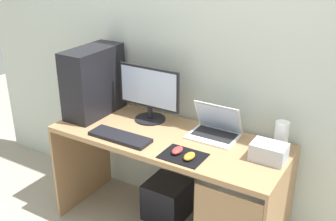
% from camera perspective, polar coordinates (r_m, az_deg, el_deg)
% --- Properties ---
extents(wall_back, '(4.00, 0.05, 2.60)m').
position_cam_1_polar(wall_back, '(2.76, 3.83, 9.54)').
color(wall_back, beige).
rests_on(wall_back, ground_plane).
extents(desk, '(1.56, 0.61, 0.75)m').
position_cam_1_polar(desk, '(2.71, 0.25, -6.50)').
color(desk, '#A37A51').
rests_on(desk, ground_plane).
extents(pc_tower, '(0.22, 0.47, 0.49)m').
position_cam_1_polar(pc_tower, '(2.96, -10.35, 4.01)').
color(pc_tower, black).
rests_on(pc_tower, desk).
extents(monitor, '(0.47, 0.22, 0.39)m').
position_cam_1_polar(monitor, '(2.81, -2.65, 2.37)').
color(monitor, black).
rests_on(monitor, desk).
extents(laptop, '(0.31, 0.24, 0.22)m').
position_cam_1_polar(laptop, '(2.66, 6.57, -2.65)').
color(laptop, white).
rests_on(laptop, desk).
extents(speaker, '(0.08, 0.08, 0.18)m').
position_cam_1_polar(speaker, '(2.55, 15.52, -3.46)').
color(speaker, white).
rests_on(speaker, desk).
extents(projector, '(0.20, 0.14, 0.11)m').
position_cam_1_polar(projector, '(2.43, 13.88, -5.66)').
color(projector, '#B7BCC6').
rests_on(projector, desk).
extents(keyboard, '(0.42, 0.14, 0.02)m').
position_cam_1_polar(keyboard, '(2.64, -6.71, -3.68)').
color(keyboard, black).
rests_on(keyboard, desk).
extents(mousepad, '(0.26, 0.20, 0.00)m').
position_cam_1_polar(mousepad, '(2.43, 2.12, -6.35)').
color(mousepad, black).
rests_on(mousepad, desk).
extents(mouse_left, '(0.06, 0.10, 0.03)m').
position_cam_1_polar(mouse_left, '(2.44, 1.31, -5.58)').
color(mouse_left, '#B23333').
rests_on(mouse_left, mousepad).
extents(mouse_right, '(0.06, 0.10, 0.03)m').
position_cam_1_polar(mouse_right, '(2.39, 3.00, -6.40)').
color(mouse_right, orange).
rests_on(mouse_right, mousepad).
extents(subwoofer, '(0.29, 0.29, 0.29)m').
position_cam_1_polar(subwoofer, '(3.11, -0.13, -12.29)').
color(subwoofer, black).
rests_on(subwoofer, ground_plane).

